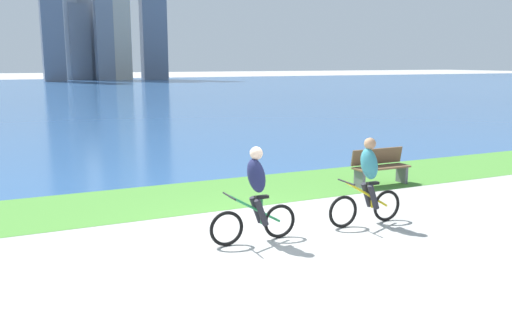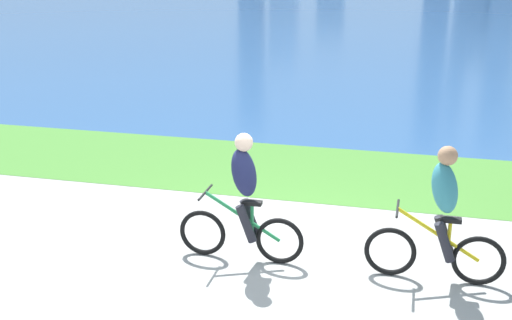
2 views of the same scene
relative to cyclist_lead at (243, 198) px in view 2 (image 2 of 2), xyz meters
name	(u,v)px [view 2 (image 2 of 2)]	position (x,y,z in m)	size (l,w,h in m)	color
ground_plane	(274,259)	(0.38, 0.10, -0.83)	(300.00, 300.00, 0.00)	#9E9E99
grass_strip_bayside	(316,172)	(0.38, 3.43, -0.82)	(120.00, 2.82, 0.01)	#478433
cyclist_lead	(243,198)	(0.00, 0.00, 0.00)	(1.59, 0.52, 1.64)	black
cyclist_trailing	(441,215)	(2.32, 0.02, 0.00)	(1.61, 0.52, 1.65)	black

